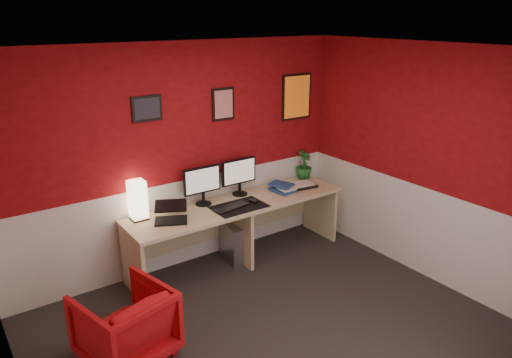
% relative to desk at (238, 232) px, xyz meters
% --- Properties ---
extents(ground, '(4.00, 3.50, 0.01)m').
position_rel_desk_xyz_m(ground, '(-0.49, -1.41, -0.36)').
color(ground, black).
rests_on(ground, ground).
extents(ceiling, '(4.00, 3.50, 0.01)m').
position_rel_desk_xyz_m(ceiling, '(-0.49, -1.41, 2.13)').
color(ceiling, white).
rests_on(ceiling, ground).
extents(wall_back, '(4.00, 0.01, 2.50)m').
position_rel_desk_xyz_m(wall_back, '(-0.49, 0.34, 0.89)').
color(wall_back, maroon).
rests_on(wall_back, ground).
extents(wall_front, '(4.00, 0.01, 2.50)m').
position_rel_desk_xyz_m(wall_front, '(-0.49, -3.16, 0.89)').
color(wall_front, maroon).
rests_on(wall_front, ground).
extents(wall_left, '(0.01, 3.50, 2.50)m').
position_rel_desk_xyz_m(wall_left, '(-2.49, -1.41, 0.89)').
color(wall_left, maroon).
rests_on(wall_left, ground).
extents(wall_right, '(0.01, 3.50, 2.50)m').
position_rel_desk_xyz_m(wall_right, '(1.51, -1.41, 0.89)').
color(wall_right, maroon).
rests_on(wall_right, ground).
extents(wainscot_back, '(4.00, 0.01, 1.00)m').
position_rel_desk_xyz_m(wainscot_back, '(-0.49, 0.34, 0.14)').
color(wainscot_back, silver).
rests_on(wainscot_back, ground).
extents(wainscot_right, '(0.01, 3.50, 1.00)m').
position_rel_desk_xyz_m(wainscot_right, '(1.51, -1.41, 0.14)').
color(wainscot_right, silver).
rests_on(wainscot_right, ground).
extents(desk, '(2.60, 0.65, 0.73)m').
position_rel_desk_xyz_m(desk, '(0.00, 0.00, 0.00)').
color(desk, '#C8B680').
rests_on(desk, ground).
extents(shoji_lamp, '(0.16, 0.16, 0.40)m').
position_rel_desk_xyz_m(shoji_lamp, '(-1.08, 0.22, 0.56)').
color(shoji_lamp, '#FFE5B2').
rests_on(shoji_lamp, desk).
extents(laptop, '(0.40, 0.36, 0.22)m').
position_rel_desk_xyz_m(laptop, '(-0.84, -0.03, 0.47)').
color(laptop, black).
rests_on(laptop, desk).
extents(monitor_left, '(0.45, 0.06, 0.58)m').
position_rel_desk_xyz_m(monitor_left, '(-0.34, 0.18, 0.66)').
color(monitor_left, black).
rests_on(monitor_left, desk).
extents(monitor_right, '(0.45, 0.06, 0.58)m').
position_rel_desk_xyz_m(monitor_right, '(0.17, 0.21, 0.66)').
color(monitor_right, black).
rests_on(monitor_right, desk).
extents(desk_mat, '(0.60, 0.38, 0.01)m').
position_rel_desk_xyz_m(desk_mat, '(-0.05, -0.11, 0.37)').
color(desk_mat, black).
rests_on(desk_mat, desk).
extents(keyboard, '(0.44, 0.21, 0.02)m').
position_rel_desk_xyz_m(keyboard, '(-0.15, -0.10, 0.38)').
color(keyboard, black).
rests_on(keyboard, desk_mat).
extents(mouse, '(0.08, 0.11, 0.03)m').
position_rel_desk_xyz_m(mouse, '(0.15, -0.11, 0.39)').
color(mouse, black).
rests_on(mouse, desk_mat).
extents(book_bottom, '(0.24, 0.30, 0.03)m').
position_rel_desk_xyz_m(book_bottom, '(0.53, -0.01, 0.38)').
color(book_bottom, navy).
rests_on(book_bottom, desk).
extents(book_middle, '(0.22, 0.29, 0.02)m').
position_rel_desk_xyz_m(book_middle, '(0.58, 0.02, 0.40)').
color(book_middle, silver).
rests_on(book_middle, book_bottom).
extents(book_top, '(0.29, 0.33, 0.03)m').
position_rel_desk_xyz_m(book_top, '(0.57, 0.02, 0.43)').
color(book_top, navy).
rests_on(book_top, book_middle).
extents(zen_tray, '(0.38, 0.29, 0.03)m').
position_rel_desk_xyz_m(zen_tray, '(0.93, -0.01, 0.38)').
color(zen_tray, black).
rests_on(zen_tray, desk).
extents(potted_plant, '(0.25, 0.25, 0.37)m').
position_rel_desk_xyz_m(potted_plant, '(1.16, 0.22, 0.55)').
color(potted_plant, '#19591E').
rests_on(potted_plant, desk).
extents(pc_tower, '(0.27, 0.48, 0.45)m').
position_rel_desk_xyz_m(pc_tower, '(-0.01, 0.07, -0.14)').
color(pc_tower, '#99999E').
rests_on(pc_tower, ground).
extents(armchair, '(0.82, 0.84, 0.63)m').
position_rel_desk_xyz_m(armchair, '(-1.68, -0.86, -0.05)').
color(armchair, '#B31115').
rests_on(armchair, ground).
extents(art_left, '(0.32, 0.02, 0.26)m').
position_rel_desk_xyz_m(art_left, '(-0.86, 0.33, 1.49)').
color(art_left, black).
rests_on(art_left, wall_back).
extents(art_center, '(0.28, 0.02, 0.36)m').
position_rel_desk_xyz_m(art_center, '(0.04, 0.33, 1.44)').
color(art_center, red).
rests_on(art_center, wall_back).
extents(art_right, '(0.44, 0.02, 0.56)m').
position_rel_desk_xyz_m(art_right, '(1.10, 0.33, 1.42)').
color(art_right, orange).
rests_on(art_right, wall_back).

